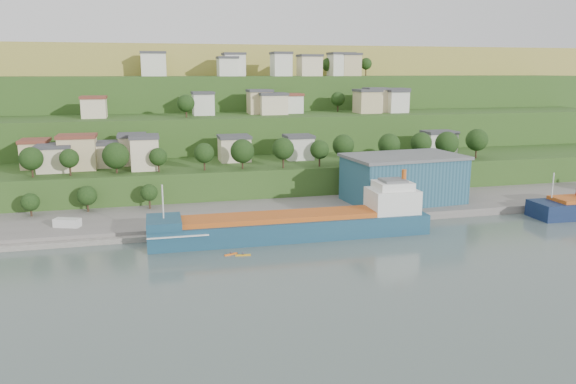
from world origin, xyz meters
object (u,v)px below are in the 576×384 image
object	(u,v)px
caravan	(67,224)
kayak_orange	(231,254)
cargo_ship_near	(300,226)
warehouse	(403,178)

from	to	relation	value
caravan	kayak_orange	xyz separation A→B (m)	(34.21, -23.11, -2.36)
cargo_ship_near	warehouse	xyz separation A→B (m)	(34.39, 19.41, 5.83)
cargo_ship_near	warehouse	world-z (taller)	warehouse
warehouse	kayak_orange	bearing A→B (deg)	-156.59
cargo_ship_near	caravan	world-z (taller)	cargo_ship_near
warehouse	cargo_ship_near	bearing A→B (deg)	-155.81
warehouse	caravan	bearing A→B (deg)	178.15
cargo_ship_near	caravan	distance (m)	53.36
cargo_ship_near	kayak_orange	distance (m)	19.47
cargo_ship_near	kayak_orange	world-z (taller)	cargo_ship_near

